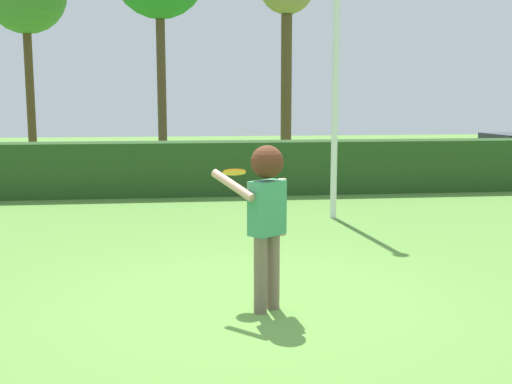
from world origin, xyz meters
name	(u,v)px	position (x,y,z in m)	size (l,w,h in m)	color
ground_plane	(255,303)	(0.00, 0.00, 0.00)	(60.00, 60.00, 0.00)	#60953E
person	(266,205)	(0.09, -0.24, 1.15)	(0.81, 0.55, 1.79)	#755F52
frisbee	(234,172)	(-0.20, 0.30, 1.45)	(0.26, 0.26, 0.11)	orange
lamppost	(336,47)	(2.06, 4.86, 3.19)	(0.24, 0.24, 5.75)	silver
hedge_row	(216,168)	(0.00, 8.07, 0.62)	(19.09, 0.90, 1.25)	#26491E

